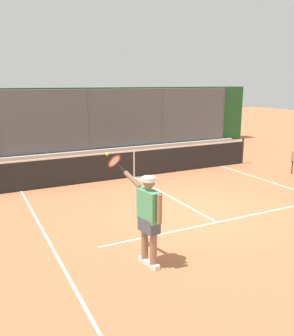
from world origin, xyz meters
TOP-DOWN VIEW (x-y plane):
  - ground_plane at (0.00, 0.00)m, footprint 60.00×60.00m
  - court_line_markings at (0.00, 1.17)m, footprint 7.68×8.66m
  - fence_backdrop at (-0.00, -9.49)m, footprint 18.61×1.37m
  - tennis_net at (0.00, -3.88)m, footprint 9.87×0.09m
  - tennis_player at (2.39, 1.95)m, footprint 0.63×1.34m

SIDE VIEW (x-z plane):
  - ground_plane at x=0.00m, z-range 0.00..0.00m
  - court_line_markings at x=0.00m, z-range 0.00..0.01m
  - tennis_net at x=0.00m, z-range -0.04..1.03m
  - tennis_player at x=2.39m, z-range 0.00..1.97m
  - fence_backdrop at x=0.00m, z-range -0.01..3.00m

